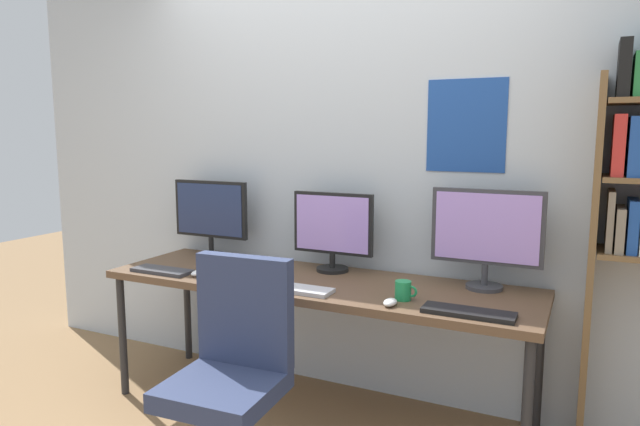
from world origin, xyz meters
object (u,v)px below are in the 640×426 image
desk (316,289)px  laptop_closed (253,269)px  monitor_left (211,214)px  keyboard_center (295,289)px  office_chair (231,399)px  keyboard_right (468,312)px  mouse_right_side (390,302)px  monitor_center (333,229)px  coffee_mug (404,291)px  keyboard_left (162,271)px  mouse_left_side (198,273)px  monitor_right (487,233)px

desk → laptop_closed: (-0.40, 0.01, 0.06)m
monitor_left → keyboard_center: 0.98m
office_chair → keyboard_center: size_ratio=2.62×
keyboard_center → keyboard_right: same height
mouse_right_side → keyboard_center: bearing=177.0°
desk → monitor_center: bearing=90.0°
desk → office_chair: 0.81m
office_chair → coffee_mug: (0.56, 0.61, 0.38)m
keyboard_left → mouse_left_side: bearing=6.2°
monitor_left → mouse_left_side: (0.22, -0.42, -0.25)m
desk → mouse_left_side: 0.65m
monitor_right → mouse_left_side: size_ratio=5.63×
monitor_center → keyboard_right: size_ratio=1.20×
mouse_right_side → laptop_closed: (-0.89, 0.26, -0.00)m
office_chair → keyboard_right: (0.87, 0.52, 0.35)m
mouse_left_side → mouse_right_side: same height
keyboard_center → keyboard_right: bearing=0.0°
office_chair → coffee_mug: office_chair is taller
monitor_center → monitor_right: 0.83m
coffee_mug → keyboard_right: bearing=-15.0°
monitor_right → desk: bearing=-165.7°
mouse_left_side → keyboard_left: bearing=-173.8°
monitor_right → keyboard_left: monitor_right is taller
monitor_center → laptop_closed: size_ratio=1.47×
office_chair → coffee_mug: size_ratio=9.34×
monitor_right → coffee_mug: 0.53m
keyboard_center → coffee_mug: size_ratio=3.56×
monitor_center → keyboard_center: 0.50m
keyboard_center → laptop_closed: laptop_closed is taller
monitor_left → monitor_center: (0.83, -0.00, -0.03)m
office_chair → keyboard_right: bearing=30.9°
monitor_right → keyboard_center: (-0.83, -0.44, -0.27)m
monitor_left → laptop_closed: size_ratio=1.61×
keyboard_right → laptop_closed: bearing=169.1°
mouse_left_side → laptop_closed: mouse_left_side is taller
monitor_left → monitor_right: 1.66m
keyboard_left → desk: bearing=15.3°
keyboard_right → monitor_right: bearing=91.3°
office_chair → keyboard_left: (-0.81, 0.52, 0.35)m
monitor_center → coffee_mug: bearing=-34.3°
monitor_left → monitor_right: bearing=0.0°
office_chair → monitor_left: (-0.80, 0.96, 0.61)m
coffee_mug → mouse_right_side: bearing=-103.8°
mouse_left_side → coffee_mug: size_ratio=0.91×
office_chair → keyboard_left: office_chair is taller
keyboard_left → laptop_closed: size_ratio=1.10×
keyboard_center → mouse_right_side: 0.50m
keyboard_center → monitor_right: bearing=28.0°
office_chair → keyboard_left: bearing=147.2°
keyboard_center → laptop_closed: (-0.40, 0.24, 0.00)m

